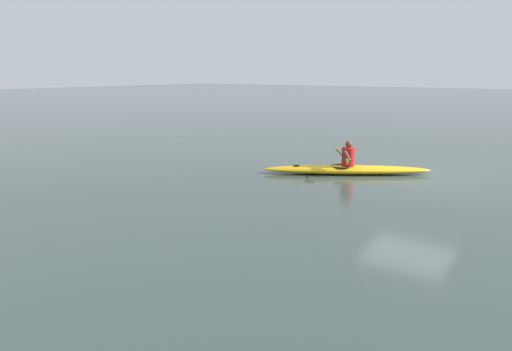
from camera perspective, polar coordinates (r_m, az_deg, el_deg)
name	(u,v)px	position (r m, az deg, el deg)	size (l,w,h in m)	color
ground_plane	(414,176)	(13.80, 19.53, -0.05)	(160.00, 160.00, 0.00)	#384742
kayak	(347,170)	(13.52, 11.52, 0.74)	(4.52, 3.29, 0.25)	#EAB214
kayaker	(348,155)	(13.44, 11.65, 2.55)	(1.35, 2.03, 0.75)	red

